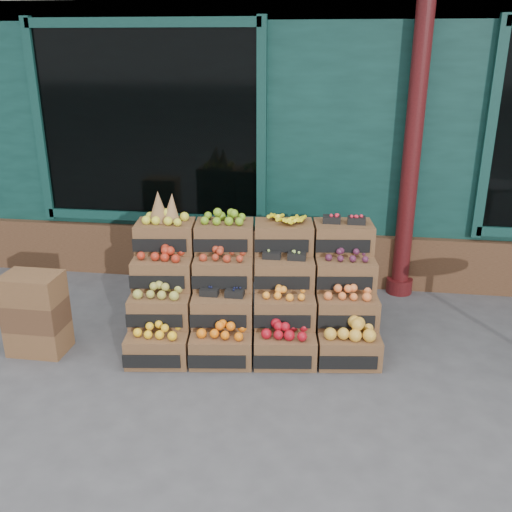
# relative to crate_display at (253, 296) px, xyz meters

# --- Properties ---
(ground) EXTENTS (60.00, 60.00, 0.00)m
(ground) POSITION_rel_crate_display_xyz_m (0.24, -0.80, -0.42)
(ground) COLOR #454548
(ground) RESTS_ON ground
(shop_facade) EXTENTS (12.00, 6.24, 4.80)m
(shop_facade) POSITION_rel_crate_display_xyz_m (0.24, 4.31, 1.98)
(shop_facade) COLOR #0E322D
(shop_facade) RESTS_ON ground
(crate_display) EXTENTS (2.28, 1.32, 1.35)m
(crate_display) POSITION_rel_crate_display_xyz_m (0.00, 0.00, 0.00)
(crate_display) COLOR brown
(crate_display) RESTS_ON ground
(spare_crates) EXTENTS (0.49, 0.34, 0.73)m
(spare_crates) POSITION_rel_crate_display_xyz_m (-1.84, -0.52, -0.05)
(spare_crates) COLOR brown
(spare_crates) RESTS_ON ground
(shopkeeper) EXTENTS (0.79, 0.65, 1.86)m
(shopkeeper) POSITION_rel_crate_display_xyz_m (-1.14, 1.90, 0.52)
(shopkeeper) COLOR #1C6532
(shopkeeper) RESTS_ON ground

